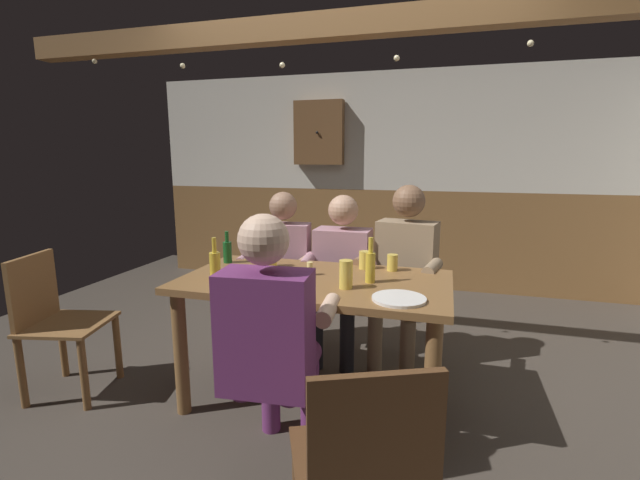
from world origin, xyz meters
The scene contains 25 objects.
ground_plane centered at (0.00, 0.00, 0.00)m, with size 6.41×6.41×0.00m, color #423A33.
back_wall_upper centered at (0.00, 2.61, 1.73)m, with size 5.34×0.12×1.27m, color beige.
back_wall_wainscot centered at (0.00, 2.61, 0.55)m, with size 5.34×0.12×1.09m, color brown.
ceiling_beam centered at (0.00, 0.56, 2.28)m, with size 4.81×0.14×0.16m, color brown.
dining_table centered at (0.00, 0.00, 0.64)m, with size 1.55×0.84×0.77m.
person_0 centered at (-0.45, 0.64, 0.66)m, with size 0.57×0.55×1.20m.
person_1 centered at (0.00, 0.65, 0.67)m, with size 0.54×0.52×1.19m.
person_2 centered at (0.45, 0.66, 0.71)m, with size 0.59×0.58×1.27m.
person_3 centered at (-0.01, -0.64, 0.68)m, with size 0.55×0.56×1.24m.
chair_empty_near_right centered at (0.51, -1.13, 0.48)m, with size 0.58×0.58×0.88m.
chair_empty_near_left centered at (-1.56, -0.35, 0.48)m, with size 0.53×0.53×0.88m.
table_candle centered at (-0.05, 0.06, 0.81)m, with size 0.04×0.04×0.08m, color #F9E08C.
condiment_caddy centered at (-0.42, -0.10, 0.79)m, with size 0.14×0.10×0.05m, color #B2B7BC.
plate_0 centered at (-0.07, -0.35, 0.77)m, with size 0.24×0.24×0.01m, color white.
plate_1 centered at (0.51, -0.26, 0.77)m, with size 0.27×0.27×0.01m, color white.
bottle_0 centered at (-0.67, 0.21, 0.85)m, with size 0.06×0.06×0.21m.
bottle_1 centered at (-0.55, -0.17, 0.85)m, with size 0.06×0.06×0.24m.
bottle_2 centered at (0.32, 0.01, 0.86)m, with size 0.06×0.06×0.26m.
pint_glass_0 centered at (-0.36, 0.19, 0.83)m, with size 0.07×0.07×0.14m, color #4C2D19.
pint_glass_1 centered at (0.41, 0.31, 0.82)m, with size 0.07×0.07×0.10m, color #E5C64C.
pint_glass_2 centered at (-0.28, 0.03, 0.83)m, with size 0.07×0.07×0.13m, color #E5C64C.
pint_glass_3 centered at (0.22, -0.13, 0.84)m, with size 0.07×0.07×0.15m, color #E5C64C.
pint_glass_4 centered at (0.24, 0.30, 0.82)m, with size 0.07×0.07×0.11m, color #E5C64C.
wall_dart_cabinet centered at (-0.70, 2.48, 1.72)m, with size 0.56×0.15×0.70m.
string_lights centered at (0.00, 0.51, 2.10)m, with size 3.78×0.04×0.14m.
Camera 1 is at (0.71, -2.35, 1.47)m, focal length 24.59 mm.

